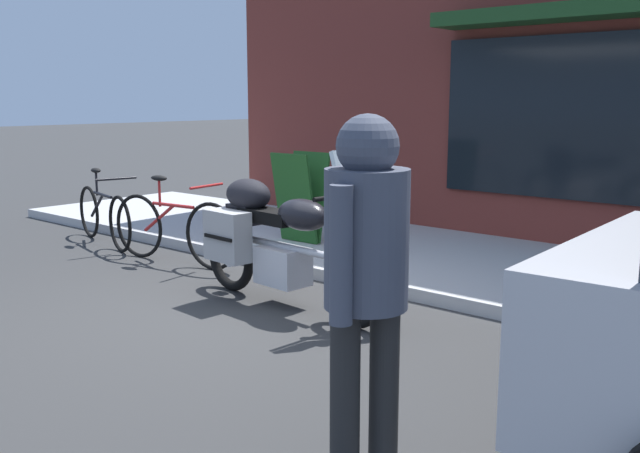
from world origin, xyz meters
TOP-DOWN VIEW (x-y plane):
  - ground_plane at (0.00, 0.00)m, footprint 80.00×80.00m
  - touring_motorcycle at (0.02, 0.35)m, footprint 2.15×0.62m
  - parked_bicycle at (-1.89, 0.77)m, footprint 1.79×0.48m
  - pedestrian_walking at (2.32, -1.39)m, footprint 0.44×0.55m
  - sandwich_board_sign at (-1.26, 2.10)m, footprint 0.55×0.43m
  - second_bicycle_by_cafe at (-3.36, 0.85)m, footprint 1.72×0.58m

SIDE VIEW (x-z plane):
  - ground_plane at x=0.00m, z-range 0.00..0.00m
  - second_bicycle_by_cafe at x=-3.36m, z-range -0.09..0.83m
  - parked_bicycle at x=-1.89m, z-range -0.09..0.86m
  - touring_motorcycle at x=0.02m, z-range -0.10..1.29m
  - sandwich_board_sign at x=-1.26m, z-range 0.13..1.15m
  - pedestrian_walking at x=2.32m, z-range 0.22..1.92m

